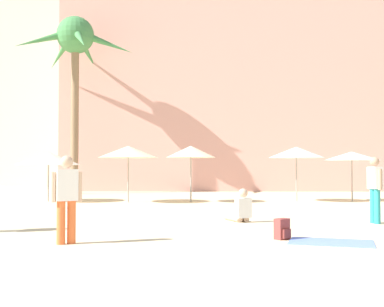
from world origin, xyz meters
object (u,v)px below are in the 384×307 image
Objects in this scene: person_mid_center at (375,187)px; backpack at (282,229)px; cafe_umbrella_0 at (48,159)px; person_far_right at (66,195)px; palm_tree_far_left at (75,47)px; cafe_umbrella_4 at (296,152)px; beach_towel at (331,242)px; person_near_left at (240,210)px; cafe_umbrella_2 at (191,152)px; cafe_umbrella_1 at (128,152)px; cafe_umbrella_3 at (352,156)px.

backpack is at bearing -145.92° from person_mid_center.
cafe_umbrella_0 is 12.42m from person_far_right.
backpack is at bearing -63.33° from palm_tree_far_left.
backpack is at bearing -102.51° from cafe_umbrella_4.
backpack is 0.25× the size of person_far_right.
person_mid_center is at bearing 58.40° from beach_towel.
person_near_left is at bearing -72.01° from person_far_right.
cafe_umbrella_2 reaches higher than person_near_left.
cafe_umbrella_1 reaches higher than cafe_umbrella_0.
cafe_umbrella_0 reaches higher than person_near_left.
cafe_umbrella_1 is 8.63m from person_near_left.
cafe_umbrella_3 is (9.64, 0.76, -0.17)m from cafe_umbrella_1.
cafe_umbrella_4 is at bearing -178.21° from cafe_umbrella_3.
cafe_umbrella_0 is 6.20m from cafe_umbrella_2.
cafe_umbrella_3 is 1.53× the size of beach_towel.
cafe_umbrella_1 is at bearing -7.25° from cafe_umbrella_0.
beach_towel is at bearing -97.93° from cafe_umbrella_4.
cafe_umbrella_0 is at bearing -9.98° from person_far_right.
beach_towel is 0.91× the size of person_mid_center.
person_mid_center reaches higher than person_near_left.
cafe_umbrella_3 is at bearing 5.15° from cafe_umbrella_2.
backpack is 0.24× the size of person_mid_center.
person_mid_center is at bearing -45.38° from cafe_umbrella_1.
cafe_umbrella_2 is at bearing -3.00° from cafe_umbrella_0.
beach_towel is (-1.63, -11.68, -2.12)m from cafe_umbrella_4.
palm_tree_far_left is 24.06× the size of backpack.
palm_tree_far_left reaches higher than person_mid_center.
person_mid_center is (11.15, -8.16, -0.90)m from cafe_umbrella_0.
beach_towel is at bearing -51.44° from cafe_umbrella_0.
backpack is at bearing 166.85° from person_near_left.
palm_tree_far_left is 10.21m from cafe_umbrella_1.
cafe_umbrella_2 is 0.99× the size of cafe_umbrella_4.
cafe_umbrella_4 reaches higher than backpack.
cafe_umbrella_3 is at bearing -57.58° from person_near_left.
cafe_umbrella_4 is 8.48m from person_mid_center.
beach_towel is (2.94, -11.12, -2.13)m from cafe_umbrella_2.
cafe_umbrella_1 is 2.59× the size of person_near_left.
palm_tree_far_left reaches higher than cafe_umbrella_2.
cafe_umbrella_4 reaches higher than person_near_left.
cafe_umbrella_3 is at bearing 116.26° from backpack.
cafe_umbrella_2 is at bearing 111.63° from person_mid_center.
person_mid_center is (0.39, -8.39, -1.17)m from cafe_umbrella_4.
cafe_umbrella_2 reaches higher than cafe_umbrella_3.
person_far_right is at bearing -75.82° from palm_tree_far_left.
cafe_umbrella_0 reaches higher than beach_towel.
cafe_umbrella_0 is 13.88m from backpack.
cafe_umbrella_2 is 11.64m from person_far_right.
palm_tree_far_left is 4.18× the size of cafe_umbrella_4.
cafe_umbrella_4 is at bearing 82.07° from beach_towel.
cafe_umbrella_0 is at bearing -178.78° from cafe_umbrella_4.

